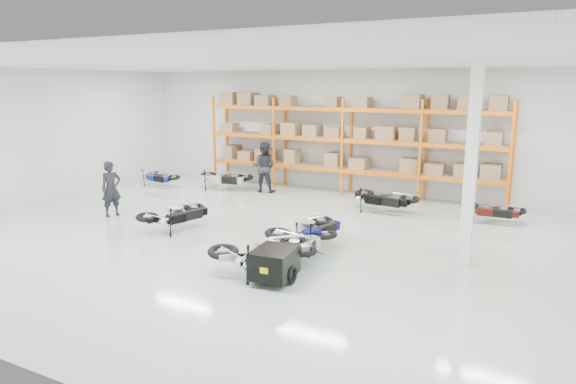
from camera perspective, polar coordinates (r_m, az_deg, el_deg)
The scene contains 14 objects.
room at distance 13.18m, azimuth -3.66°, elevation 4.27°, with size 18.00×18.00×18.00m.
pallet_rack at distance 18.96m, azimuth 6.56°, elevation 6.57°, with size 11.28×0.98×3.62m.
structural_column at distance 11.90m, azimuth 19.67°, elevation 2.77°, with size 0.25×0.25×4.50m, color white.
moto_blue_centre at distance 12.68m, azimuth 2.22°, elevation -3.67°, with size 0.86×1.94×1.18m, color #080A51, non-canonical shape.
moto_silver_left at distance 11.06m, azimuth -2.72°, elevation -5.95°, with size 0.88×1.99×1.22m, color #B5B7BD, non-canonical shape.
moto_black_far_left at distance 14.59m, azimuth -12.35°, elevation -1.99°, with size 0.82×1.84×1.12m, color black, non-canonical shape.
moto_touring_right at distance 11.91m, azimuth 2.22°, elevation -5.16°, with size 0.73×1.64×1.00m, color black, non-canonical shape.
trailer at distance 10.59m, azimuth -1.54°, elevation -7.90°, with size 0.88×1.69×0.70m.
moto_back_a at distance 20.99m, azimuth -14.11°, elevation 1.93°, with size 0.71×1.60×0.98m, color navy, non-canonical shape.
moto_back_b at distance 19.88m, azimuth -7.17°, elevation 1.92°, with size 0.84×1.90×1.16m, color #B7BBC1, non-canonical shape.
moto_back_c at distance 16.50m, azimuth 10.53°, elevation -0.27°, with size 0.83×1.87×1.14m, color black, non-canonical shape.
moto_back_d at distance 16.15m, azimuth 21.75°, elevation -1.53°, with size 0.70×1.57×0.96m, color #410F0D, non-canonical shape.
person_left at distance 16.60m, azimuth -19.04°, elevation 0.33°, with size 0.62×0.41×1.70m, color black.
person_back at distance 19.26m, azimuth -2.69°, elevation 2.79°, with size 0.92×0.72×1.90m, color #222129.
Camera 1 is at (6.78, -11.17, 4.00)m, focal length 32.00 mm.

